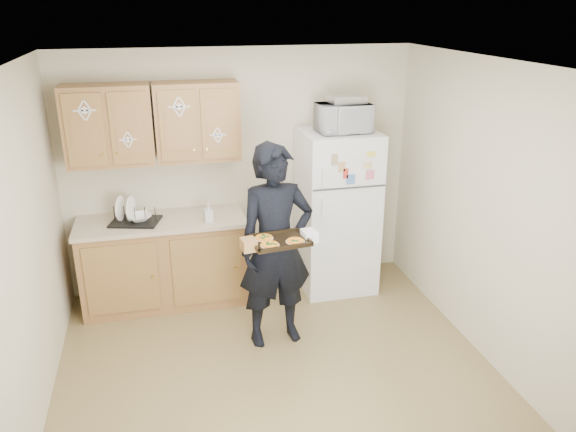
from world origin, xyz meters
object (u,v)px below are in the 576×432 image
at_px(dish_rack, 135,214).
at_px(microwave, 343,118).
at_px(baking_tray, 279,241).
at_px(person, 276,247).
at_px(refrigerator, 337,211).

bearing_deg(dish_rack, microwave, -2.38).
relative_size(baking_tray, dish_rack, 1.02).
xyz_separation_m(person, microwave, (0.86, 0.84, 0.92)).
height_order(refrigerator, microwave, microwave).
bearing_deg(microwave, refrigerator, 105.02).
height_order(person, dish_rack, person).
xyz_separation_m(refrigerator, baking_tray, (-0.88, -1.18, 0.25)).
height_order(refrigerator, dish_rack, refrigerator).
bearing_deg(microwave, dish_rack, 173.99).
distance_m(refrigerator, person, 1.23).
distance_m(microwave, dish_rack, 2.23).
height_order(refrigerator, person, person).
bearing_deg(microwave, baking_tray, -132.02).
bearing_deg(refrigerator, dish_rack, 179.01).
bearing_deg(baking_tray, person, 76.76).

